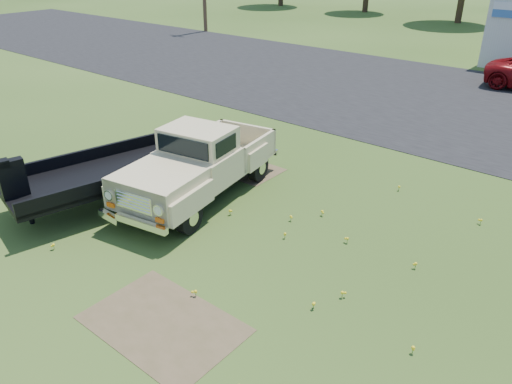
% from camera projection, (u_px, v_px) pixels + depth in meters
% --- Properties ---
extents(ground, '(140.00, 140.00, 0.00)m').
position_uv_depth(ground, '(215.00, 234.00, 12.45)').
color(ground, '#2C4717').
rests_on(ground, ground).
extents(asphalt_lot, '(90.00, 14.00, 0.02)m').
position_uv_depth(asphalt_lot, '(442.00, 101.00, 22.79)').
color(asphalt_lot, black).
rests_on(asphalt_lot, ground).
extents(dirt_patch_a, '(3.00, 2.00, 0.01)m').
position_uv_depth(dirt_patch_a, '(163.00, 324.00, 9.53)').
color(dirt_patch_a, brown).
rests_on(dirt_patch_a, ground).
extents(dirt_patch_b, '(2.20, 1.60, 0.01)m').
position_uv_depth(dirt_patch_b, '(245.00, 169.00, 15.99)').
color(dirt_patch_b, brown).
rests_on(dirt_patch_b, ground).
extents(vintage_pickup_truck, '(3.17, 6.02, 2.08)m').
position_uv_depth(vintage_pickup_truck, '(199.00, 163.00, 13.82)').
color(vintage_pickup_truck, beige).
rests_on(vintage_pickup_truck, ground).
extents(flatbed_trailer, '(3.77, 7.24, 1.88)m').
position_uv_depth(flatbed_trailer, '(122.00, 165.00, 13.93)').
color(flatbed_trailer, black).
rests_on(flatbed_trailer, ground).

